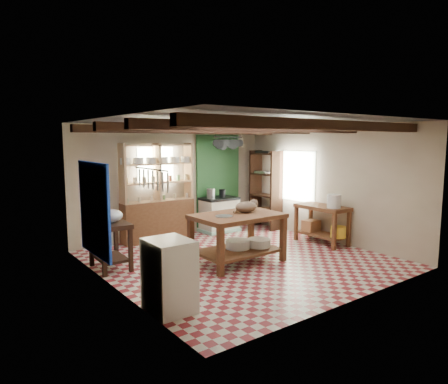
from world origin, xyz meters
TOP-DOWN VIEW (x-y plane):
  - floor at (0.00, 0.00)m, footprint 5.00×5.00m
  - ceiling at (0.00, 0.00)m, footprint 5.00×5.00m
  - wall_back at (0.00, 2.50)m, footprint 5.00×0.04m
  - wall_front at (0.00, -2.50)m, footprint 5.00×0.04m
  - wall_left at (-2.50, 0.00)m, footprint 0.04×5.00m
  - wall_right at (2.50, 0.00)m, footprint 0.04×5.00m
  - ceiling_beams at (0.00, 0.00)m, footprint 5.00×3.80m
  - blue_wall_patch at (-2.47, 0.90)m, footprint 0.04×1.40m
  - green_wall_patch at (1.25, 2.47)m, footprint 1.30×0.04m
  - window_back at (-0.50, 2.48)m, footprint 0.90×0.02m
  - window_right at (2.48, 1.00)m, footprint 0.02×1.30m
  - utensil_rail at (-2.44, -1.20)m, footprint 0.06×0.90m
  - pot_rack at (1.25, 2.05)m, footprint 0.86×0.12m
  - shelving_unit at (-0.55, 2.31)m, footprint 1.70×0.34m
  - tall_rack at (2.28, 1.80)m, footprint 0.40×0.86m
  - work_table at (-0.15, -0.09)m, footprint 1.60×1.07m
  - stove at (1.05, 2.15)m, footprint 0.89×0.60m
  - prep_table at (-2.20, 0.93)m, footprint 0.59×0.84m
  - white_cabinet at (-2.22, -1.23)m, footprint 0.54×0.65m
  - right_counter at (2.18, -0.13)m, footprint 0.60×1.19m
  - cat at (0.10, -0.04)m, footprint 0.50×0.42m
  - steel_tray at (-0.50, -0.14)m, footprint 0.31×0.31m
  - basin_large at (-0.10, -0.04)m, footprint 0.46×0.46m
  - basin_small at (0.30, -0.19)m, footprint 0.43×0.43m
  - kettle_left at (0.80, 2.15)m, footprint 0.20×0.20m
  - kettle_right at (1.15, 2.15)m, footprint 0.16×0.16m
  - enamel_bowl at (-2.20, 0.93)m, footprint 0.48×0.48m
  - white_bucket at (2.13, -0.48)m, footprint 0.29×0.29m
  - wicker_basket at (2.18, 0.17)m, footprint 0.36×0.29m
  - yellow_tub at (2.17, -0.58)m, footprint 0.32×0.32m

SIDE VIEW (x-z plane):
  - floor at x=0.00m, z-range -0.02..0.00m
  - basin_small at x=0.30m, z-range 0.24..0.39m
  - basin_large at x=-0.10m, z-range 0.24..0.40m
  - yellow_tub at x=2.17m, z-range 0.22..0.46m
  - wicker_basket at x=2.18m, z-range 0.22..0.47m
  - prep_table at x=-2.20m, z-range 0.00..0.84m
  - right_counter at x=2.18m, z-range 0.00..0.85m
  - stove at x=1.05m, z-range 0.00..0.86m
  - work_table at x=-0.15m, z-range 0.00..0.91m
  - white_cabinet at x=-2.22m, z-range 0.00..0.97m
  - steel_tray at x=-0.50m, z-range 0.91..0.93m
  - enamel_bowl at x=-2.20m, z-range 0.84..1.07m
  - kettle_right at x=1.15m, z-range 0.86..1.06m
  - kettle_left at x=0.80m, z-range 0.86..1.09m
  - white_bucket at x=2.13m, z-range 0.85..1.13m
  - tall_rack at x=2.28m, z-range 0.00..2.00m
  - cat at x=0.10m, z-range 0.91..1.11m
  - blue_wall_patch at x=-2.47m, z-range 0.30..1.90m
  - shelving_unit at x=-0.55m, z-range 0.00..2.20m
  - green_wall_patch at x=1.25m, z-range 0.10..2.40m
  - wall_back at x=0.00m, z-range 0.00..2.60m
  - wall_front at x=0.00m, z-range 0.00..2.60m
  - wall_left at x=-2.50m, z-range 0.00..2.60m
  - wall_right at x=2.50m, z-range 0.00..2.60m
  - window_right at x=2.48m, z-range 0.80..2.00m
  - window_back at x=-0.50m, z-range 1.30..2.10m
  - utensil_rail at x=-2.44m, z-range 1.64..1.92m
  - pot_rack at x=1.25m, z-range 2.00..2.36m
  - ceiling_beams at x=0.00m, z-range 2.40..2.56m
  - ceiling at x=0.00m, z-range 2.59..2.61m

